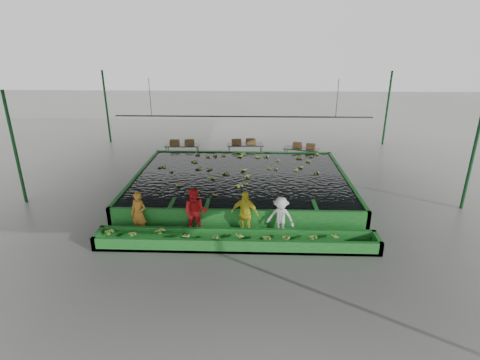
{
  "coord_description": "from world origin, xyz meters",
  "views": [
    {
      "loc": [
        0.54,
        -15.21,
        6.88
      ],
      "look_at": [
        0.0,
        0.5,
        1.0
      ],
      "focal_mm": 28.0,
      "sensor_mm": 36.0,
      "label": 1
    }
  ],
  "objects_px": {
    "worker_a": "(139,214)",
    "worker_c": "(245,214)",
    "flotation_tank": "(241,183)",
    "box_stack_mid": "(244,144)",
    "packing_table_mid": "(245,152)",
    "box_stack_right": "(304,148)",
    "worker_d": "(281,217)",
    "worker_b": "(196,212)",
    "box_stack_left": "(182,145)",
    "packing_table_right": "(301,156)",
    "packing_table_left": "(183,152)",
    "sorting_trough": "(236,240)"
  },
  "relations": [
    {
      "from": "packing_table_left",
      "to": "packing_table_mid",
      "type": "relative_size",
      "value": 0.94
    },
    {
      "from": "flotation_tank",
      "to": "box_stack_mid",
      "type": "xyz_separation_m",
      "value": [
        0.0,
        5.24,
        0.54
      ]
    },
    {
      "from": "box_stack_mid",
      "to": "worker_d",
      "type": "bearing_deg",
      "value": -80.47
    },
    {
      "from": "flotation_tank",
      "to": "worker_c",
      "type": "height_order",
      "value": "worker_c"
    },
    {
      "from": "flotation_tank",
      "to": "worker_b",
      "type": "distance_m",
      "value": 4.59
    },
    {
      "from": "worker_c",
      "to": "packing_table_left",
      "type": "height_order",
      "value": "worker_c"
    },
    {
      "from": "worker_a",
      "to": "worker_c",
      "type": "xyz_separation_m",
      "value": [
        3.94,
        0.0,
        0.06
      ]
    },
    {
      "from": "worker_c",
      "to": "box_stack_right",
      "type": "distance_m",
      "value": 9.61
    },
    {
      "from": "sorting_trough",
      "to": "packing_table_mid",
      "type": "height_order",
      "value": "packing_table_mid"
    },
    {
      "from": "worker_c",
      "to": "box_stack_left",
      "type": "height_order",
      "value": "worker_c"
    },
    {
      "from": "sorting_trough",
      "to": "worker_c",
      "type": "height_order",
      "value": "worker_c"
    },
    {
      "from": "flotation_tank",
      "to": "worker_c",
      "type": "bearing_deg",
      "value": -86.17
    },
    {
      "from": "packing_table_mid",
      "to": "box_stack_right",
      "type": "relative_size",
      "value": 1.66
    },
    {
      "from": "worker_c",
      "to": "box_stack_right",
      "type": "bearing_deg",
      "value": 87.97
    },
    {
      "from": "packing_table_right",
      "to": "box_stack_mid",
      "type": "bearing_deg",
      "value": 170.29
    },
    {
      "from": "box_stack_mid",
      "to": "box_stack_right",
      "type": "relative_size",
      "value": 1.08
    },
    {
      "from": "packing_table_right",
      "to": "packing_table_left",
      "type": "bearing_deg",
      "value": 175.75
    },
    {
      "from": "worker_a",
      "to": "box_stack_mid",
      "type": "xyz_separation_m",
      "value": [
        3.65,
        9.54,
        0.14
      ]
    },
    {
      "from": "worker_c",
      "to": "box_stack_left",
      "type": "relative_size",
      "value": 1.25
    },
    {
      "from": "sorting_trough",
      "to": "packing_table_right",
      "type": "height_order",
      "value": "packing_table_right"
    },
    {
      "from": "box_stack_left",
      "to": "box_stack_mid",
      "type": "xyz_separation_m",
      "value": [
        3.72,
        0.14,
        0.06
      ]
    },
    {
      "from": "worker_a",
      "to": "packing_table_left",
      "type": "distance_m",
      "value": 9.49
    },
    {
      "from": "worker_d",
      "to": "box_stack_left",
      "type": "height_order",
      "value": "worker_d"
    },
    {
      "from": "flotation_tank",
      "to": "sorting_trough",
      "type": "distance_m",
      "value": 5.1
    },
    {
      "from": "worker_b",
      "to": "box_stack_left",
      "type": "height_order",
      "value": "worker_b"
    },
    {
      "from": "worker_b",
      "to": "worker_c",
      "type": "height_order",
      "value": "worker_b"
    },
    {
      "from": "worker_b",
      "to": "box_stack_mid",
      "type": "distance_m",
      "value": 9.66
    },
    {
      "from": "sorting_trough",
      "to": "box_stack_left",
      "type": "xyz_separation_m",
      "value": [
        -3.72,
        10.2,
        0.68
      ]
    },
    {
      "from": "flotation_tank",
      "to": "worker_c",
      "type": "xyz_separation_m",
      "value": [
        0.29,
        -4.3,
        0.46
      ]
    },
    {
      "from": "worker_d",
      "to": "box_stack_mid",
      "type": "distance_m",
      "value": 9.67
    },
    {
      "from": "box_stack_mid",
      "to": "box_stack_left",
      "type": "bearing_deg",
      "value": -177.82
    },
    {
      "from": "worker_a",
      "to": "box_stack_right",
      "type": "distance_m",
      "value": 11.57
    },
    {
      "from": "worker_d",
      "to": "worker_b",
      "type": "bearing_deg",
      "value": -161.7
    },
    {
      "from": "box_stack_mid",
      "to": "box_stack_right",
      "type": "xyz_separation_m",
      "value": [
        3.57,
        -0.51,
        -0.06
      ]
    },
    {
      "from": "flotation_tank",
      "to": "box_stack_left",
      "type": "bearing_deg",
      "value": 126.12
    },
    {
      "from": "packing_table_mid",
      "to": "box_stack_mid",
      "type": "height_order",
      "value": "box_stack_mid"
    },
    {
      "from": "flotation_tank",
      "to": "box_stack_mid",
      "type": "height_order",
      "value": "box_stack_mid"
    },
    {
      "from": "worker_c",
      "to": "box_stack_right",
      "type": "xyz_separation_m",
      "value": [
        3.29,
        9.03,
        0.02
      ]
    },
    {
      "from": "worker_a",
      "to": "sorting_trough",
      "type": "bearing_deg",
      "value": 2.43
    },
    {
      "from": "box_stack_mid",
      "to": "worker_a",
      "type": "bearing_deg",
      "value": -110.95
    },
    {
      "from": "flotation_tank",
      "to": "worker_a",
      "type": "bearing_deg",
      "value": -130.31
    },
    {
      "from": "worker_b",
      "to": "packing_table_right",
      "type": "relative_size",
      "value": 0.92
    },
    {
      "from": "worker_c",
      "to": "packing_table_right",
      "type": "bearing_deg",
      "value": 88.65
    },
    {
      "from": "flotation_tank",
      "to": "packing_table_mid",
      "type": "bearing_deg",
      "value": 88.91
    },
    {
      "from": "worker_a",
      "to": "packing_table_left",
      "type": "xyz_separation_m",
      "value": [
        -0.09,
        9.48,
        -0.38
      ]
    },
    {
      "from": "flotation_tank",
      "to": "worker_b",
      "type": "height_order",
      "value": "worker_b"
    },
    {
      "from": "box_stack_left",
      "to": "box_stack_right",
      "type": "height_order",
      "value": "box_stack_left"
    },
    {
      "from": "packing_table_mid",
      "to": "box_stack_right",
      "type": "height_order",
      "value": "box_stack_right"
    },
    {
      "from": "worker_b",
      "to": "packing_table_left",
      "type": "bearing_deg",
      "value": 103.13
    },
    {
      "from": "packing_table_left",
      "to": "box_stack_right",
      "type": "xyz_separation_m",
      "value": [
        7.31,
        -0.45,
        0.47
      ]
    }
  ]
}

